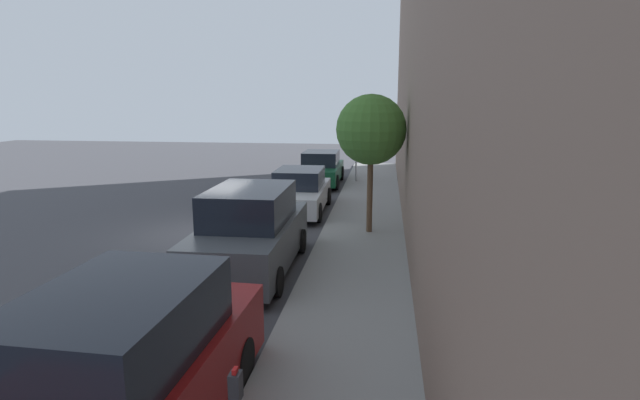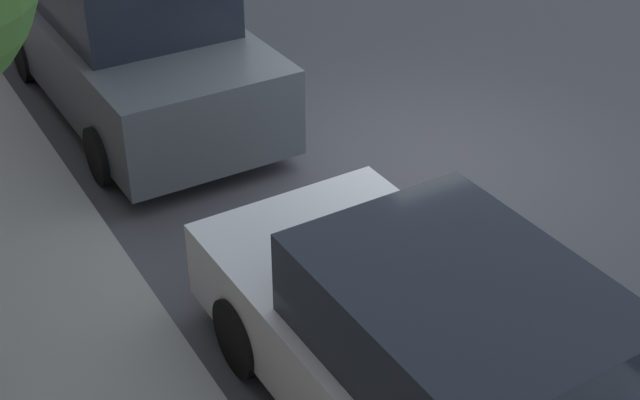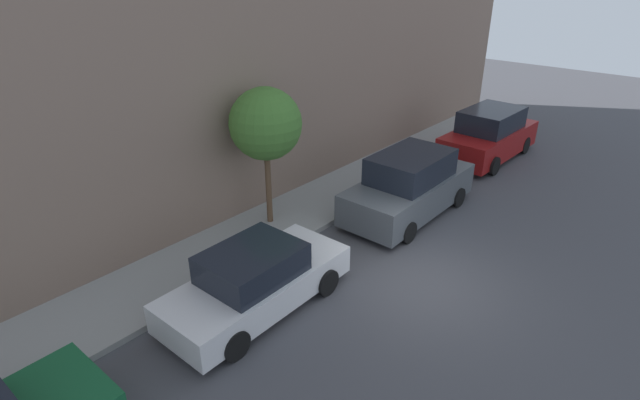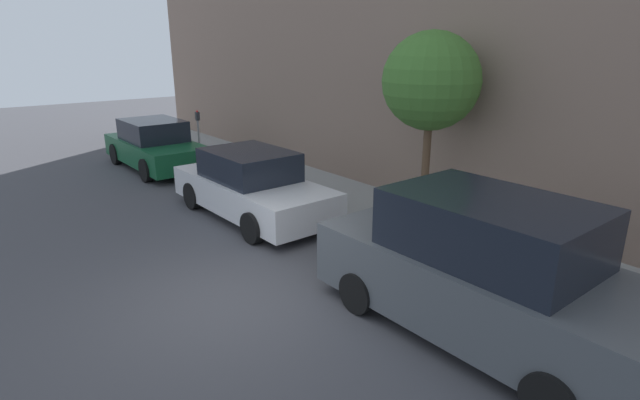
# 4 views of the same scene
# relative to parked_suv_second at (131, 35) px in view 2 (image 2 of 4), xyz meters

# --- Properties ---
(ground_plane) EXTENTS (60.00, 60.00, 0.00)m
(ground_plane) POSITION_rel_parked_suv_second_xyz_m (-2.23, 2.93, -0.93)
(ground_plane) COLOR #424247
(parked_suv_second) EXTENTS (2.08, 4.82, 1.98)m
(parked_suv_second) POSITION_rel_parked_suv_second_xyz_m (0.00, 0.00, 0.00)
(parked_suv_second) COLOR #4C5156
(parked_suv_second) RESTS_ON ground_plane
(parked_sedan_third) EXTENTS (1.92, 4.53, 1.54)m
(parked_sedan_third) POSITION_rel_parked_suv_second_xyz_m (0.08, 6.21, -0.21)
(parked_sedan_third) COLOR silver
(parked_sedan_third) RESTS_ON ground_plane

